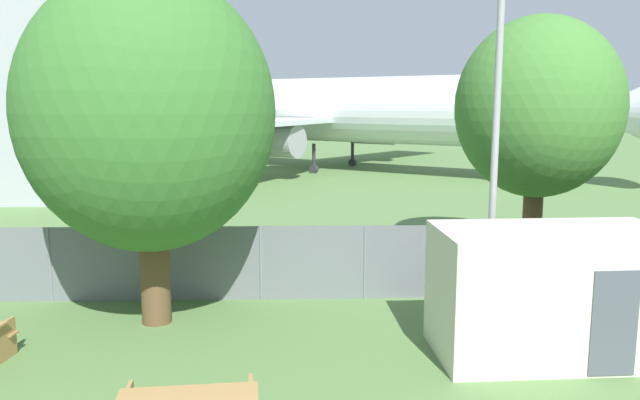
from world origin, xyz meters
name	(u,v)px	position (x,y,z in m)	size (l,w,h in m)	color
perimeter_fence	(261,263)	(0.00, 9.66, 0.92)	(56.07, 0.07, 1.84)	slate
airplane	(348,111)	(4.14, 38.84, 4.20)	(35.84, 28.52, 13.21)	silver
portable_cabin	(551,293)	(5.74, 6.16, 1.23)	(4.42, 2.40, 2.46)	beige
tree_left_of_cabin	(538,108)	(7.85, 12.90, 4.63)	(4.76, 4.76, 7.27)	brown
tree_behind_benches	(148,113)	(-2.20, 8.13, 4.57)	(5.33, 5.33, 7.52)	brown
light_mast	(499,67)	(5.28, 8.52, 5.55)	(0.44, 0.44, 9.29)	#99999E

